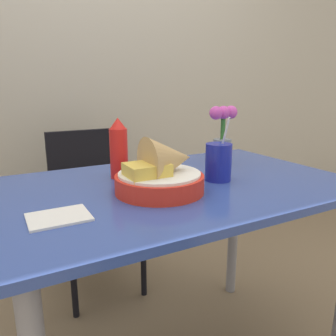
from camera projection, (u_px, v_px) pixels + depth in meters
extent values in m
cube|color=#B7B2A3|center=(78.00, 50.00, 2.03)|extent=(7.00, 0.06, 2.60)
cube|color=#334C9E|center=(179.00, 186.00, 1.10)|extent=(1.15, 0.74, 0.02)
cylinder|color=gray|center=(18.00, 282.00, 1.22)|extent=(0.05, 0.05, 0.74)
cylinder|color=gray|center=(233.00, 227.00, 1.70)|extent=(0.05, 0.05, 0.74)
cylinder|color=black|center=(73.00, 276.00, 1.53)|extent=(0.03, 0.03, 0.43)
cylinder|color=black|center=(143.00, 258.00, 1.70)|extent=(0.03, 0.03, 0.43)
cylinder|color=black|center=(59.00, 244.00, 1.84)|extent=(0.03, 0.03, 0.43)
cylinder|color=black|center=(119.00, 231.00, 2.01)|extent=(0.03, 0.03, 0.43)
cube|color=black|center=(97.00, 211.00, 1.71)|extent=(0.40, 0.40, 0.02)
cube|color=black|center=(85.00, 166.00, 1.82)|extent=(0.40, 0.03, 0.40)
cylinder|color=red|center=(160.00, 183.00, 0.99)|extent=(0.27, 0.27, 0.05)
cylinder|color=white|center=(159.00, 174.00, 0.99)|extent=(0.25, 0.25, 0.01)
cone|color=tan|center=(169.00, 159.00, 0.99)|extent=(0.15, 0.15, 0.15)
cube|color=#E5C14C|center=(147.00, 171.00, 0.95)|extent=(0.12, 0.10, 0.04)
cylinder|color=red|center=(119.00, 154.00, 1.14)|extent=(0.06, 0.06, 0.17)
cone|color=red|center=(118.00, 123.00, 1.11)|extent=(0.06, 0.06, 0.04)
cylinder|color=#192399|center=(218.00, 162.00, 1.11)|extent=(0.09, 0.09, 0.13)
cylinder|color=black|center=(218.00, 165.00, 1.11)|extent=(0.08, 0.08, 0.10)
cylinder|color=white|center=(222.00, 145.00, 1.10)|extent=(0.01, 0.07, 0.19)
cylinder|color=gray|center=(222.00, 152.00, 1.33)|extent=(0.07, 0.07, 0.11)
cylinder|color=#33722D|center=(223.00, 127.00, 1.31)|extent=(0.02, 0.02, 0.10)
sphere|color=#D14CB2|center=(224.00, 113.00, 1.29)|extent=(0.05, 0.05, 0.05)
sphere|color=#D14CB2|center=(216.00, 113.00, 1.28)|extent=(0.05, 0.05, 0.05)
sphere|color=#D14CB2|center=(231.00, 112.00, 1.31)|extent=(0.05, 0.05, 0.05)
cube|color=white|center=(59.00, 217.00, 0.80)|extent=(0.15, 0.12, 0.01)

